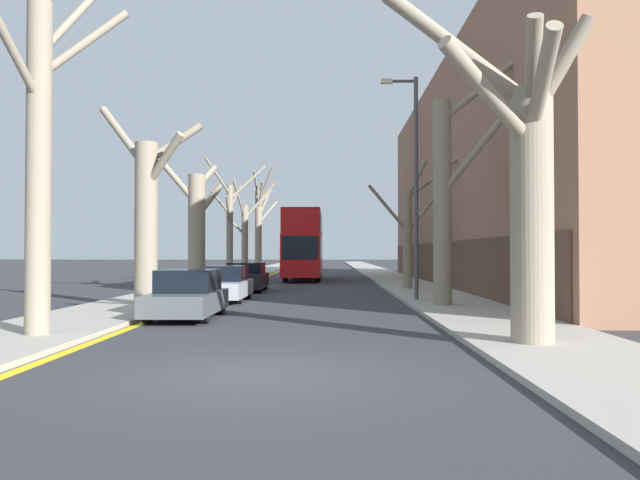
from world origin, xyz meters
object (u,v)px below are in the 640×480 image
at_px(street_tree_left_4, 246,233).
at_px(parked_car_2, 246,278).
at_px(street_tree_left_3, 230,226).
at_px(parked_car_0, 187,295).
at_px(parked_car_1, 225,284).
at_px(street_tree_right_2, 409,230).
at_px(lamp_post, 414,177).
at_px(street_tree_left_2, 197,227).
at_px(street_tree_right_0, 526,184).
at_px(street_tree_right_1, 446,193).
at_px(street_tree_left_0, 41,151).
at_px(double_decker_bus, 304,242).
at_px(street_tree_left_1, 147,213).
at_px(street_tree_left_5, 260,225).

height_order(street_tree_left_4, parked_car_2, street_tree_left_4).
bearing_deg(street_tree_left_4, street_tree_left_3, -89.08).
height_order(parked_car_0, parked_car_1, parked_car_0).
xyz_separation_m(street_tree_right_2, parked_car_2, (-7.99, -0.49, -2.31)).
relative_size(street_tree_right_2, parked_car_1, 1.53).
bearing_deg(lamp_post, street_tree_left_2, 146.76).
bearing_deg(street_tree_right_2, parked_car_0, -121.75).
distance_m(street_tree_right_0, parked_car_0, 10.02).
xyz_separation_m(parked_car_1, parked_car_2, (0.00, 6.04, 0.01)).
height_order(street_tree_right_1, lamp_post, street_tree_right_1).
bearing_deg(parked_car_1, street_tree_right_0, -56.46).
relative_size(street_tree_left_2, parked_car_1, 1.48).
bearing_deg(street_tree_left_0, parked_car_2, 82.47).
height_order(street_tree_right_1, parked_car_1, street_tree_right_1).
bearing_deg(street_tree_right_2, street_tree_left_3, 142.69).
bearing_deg(street_tree_right_2, parked_car_1, -140.77).
xyz_separation_m(street_tree_left_0, parked_car_0, (2.22, 4.36, -3.45)).
distance_m(street_tree_left_4, lamp_post, 25.24).
bearing_deg(parked_car_1, street_tree_right_1, -20.23).
height_order(street_tree_left_0, street_tree_right_2, street_tree_left_0).
relative_size(street_tree_left_3, street_tree_right_2, 1.16).
height_order(street_tree_left_2, parked_car_0, street_tree_left_2).
xyz_separation_m(double_decker_bus, parked_car_0, (-2.29, -24.82, -1.95)).
relative_size(street_tree_left_1, parked_car_0, 1.83).
relative_size(street_tree_left_3, lamp_post, 0.89).
bearing_deg(parked_car_2, street_tree_left_5, 95.00).
bearing_deg(street_tree_left_1, street_tree_right_1, -0.97).
height_order(street_tree_left_0, street_tree_left_3, street_tree_left_0).
distance_m(street_tree_left_3, parked_car_2, 8.93).
distance_m(street_tree_left_0, street_tree_left_2, 16.24).
height_order(street_tree_left_3, parked_car_1, street_tree_left_3).
relative_size(street_tree_right_0, street_tree_right_2, 1.07).
relative_size(street_tree_left_1, street_tree_left_4, 1.01).
bearing_deg(street_tree_left_5, street_tree_right_0, -76.82).
distance_m(street_tree_left_3, street_tree_left_5, 17.19).
bearing_deg(street_tree_left_2, street_tree_right_2, 5.89).
xyz_separation_m(street_tree_right_2, parked_car_1, (-7.99, -6.53, -2.32)).
relative_size(parked_car_1, lamp_post, 0.51).
distance_m(street_tree_right_2, parked_car_2, 8.33).
xyz_separation_m(street_tree_left_5, street_tree_right_0, (10.15, -43.35, -1.15)).
bearing_deg(street_tree_right_0, parked_car_2, 113.77).
height_order(street_tree_right_0, parked_car_0, street_tree_right_0).
bearing_deg(street_tree_right_0, parked_car_0, 144.90).
bearing_deg(street_tree_left_0, street_tree_left_5, 90.00).
relative_size(street_tree_left_2, double_decker_bus, 0.59).
height_order(street_tree_right_0, parked_car_1, street_tree_right_0).
bearing_deg(street_tree_right_0, street_tree_right_2, 89.80).
height_order(street_tree_left_4, street_tree_right_0, street_tree_left_4).
bearing_deg(parked_car_0, street_tree_left_3, 95.84).
distance_m(street_tree_left_0, lamp_post, 13.75).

